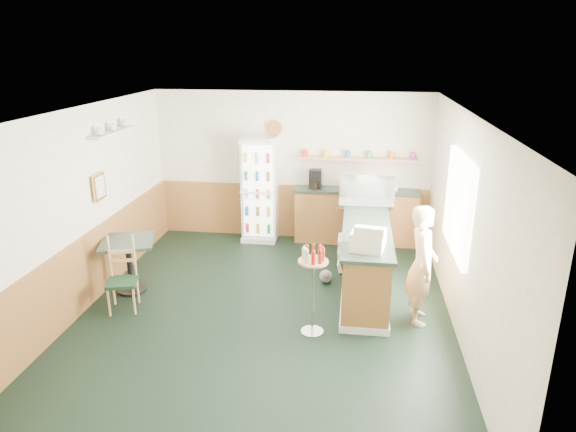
% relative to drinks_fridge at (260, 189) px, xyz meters
% --- Properties ---
extents(ground, '(6.00, 6.00, 0.00)m').
position_rel_drinks_fridge_xyz_m(ground, '(0.56, -2.74, -0.96)').
color(ground, black).
rests_on(ground, ground).
extents(room_envelope, '(5.04, 6.02, 2.72)m').
position_rel_drinks_fridge_xyz_m(room_envelope, '(0.33, -2.01, 0.56)').
color(room_envelope, white).
rests_on(room_envelope, ground).
extents(service_counter, '(0.68, 3.01, 1.01)m').
position_rel_drinks_fridge_xyz_m(service_counter, '(1.91, -1.67, -0.50)').
color(service_counter, '#A06C33').
rests_on(service_counter, ground).
extents(back_counter, '(2.24, 0.42, 1.69)m').
position_rel_drinks_fridge_xyz_m(back_counter, '(1.75, 0.06, -0.41)').
color(back_counter, '#A06C33').
rests_on(back_counter, ground).
extents(drinks_fridge, '(0.63, 0.53, 1.92)m').
position_rel_drinks_fridge_xyz_m(drinks_fridge, '(0.00, 0.00, 0.00)').
color(drinks_fridge, silver).
rests_on(drinks_fridge, ground).
extents(display_case, '(0.87, 0.46, 0.49)m').
position_rel_drinks_fridge_xyz_m(display_case, '(1.91, -0.89, 0.30)').
color(display_case, silver).
rests_on(display_case, service_counter).
extents(cash_register, '(0.48, 0.50, 0.24)m').
position_rel_drinks_fridge_xyz_m(cash_register, '(1.91, -2.73, 0.17)').
color(cash_register, beige).
rests_on(cash_register, service_counter).
extents(shopkeeper, '(0.39, 0.53, 1.59)m').
position_rel_drinks_fridge_xyz_m(shopkeeper, '(2.61, -2.67, -0.16)').
color(shopkeeper, tan).
rests_on(shopkeeper, ground).
extents(condiment_stand, '(0.37, 0.37, 1.16)m').
position_rel_drinks_fridge_xyz_m(condiment_stand, '(1.25, -3.17, -0.19)').
color(condiment_stand, silver).
rests_on(condiment_stand, ground).
extents(newspaper_rack, '(0.09, 0.45, 0.53)m').
position_rel_drinks_fridge_xyz_m(newspaper_rack, '(1.55, -1.71, -0.47)').
color(newspaper_rack, black).
rests_on(newspaper_rack, ground).
extents(cafe_table, '(0.92, 0.92, 0.81)m').
position_rel_drinks_fridge_xyz_m(cafe_table, '(-1.49, -2.37, -0.39)').
color(cafe_table, black).
rests_on(cafe_table, ground).
extents(cafe_chair, '(0.47, 0.47, 1.03)m').
position_rel_drinks_fridge_xyz_m(cafe_chair, '(-1.36, -2.83, -0.42)').
color(cafe_chair, '#15311B').
rests_on(cafe_chair, ground).
extents(dog_doorstop, '(0.20, 0.25, 0.24)m').
position_rel_drinks_fridge_xyz_m(dog_doorstop, '(1.33, -1.71, -0.85)').
color(dog_doorstop, gray).
rests_on(dog_doorstop, ground).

